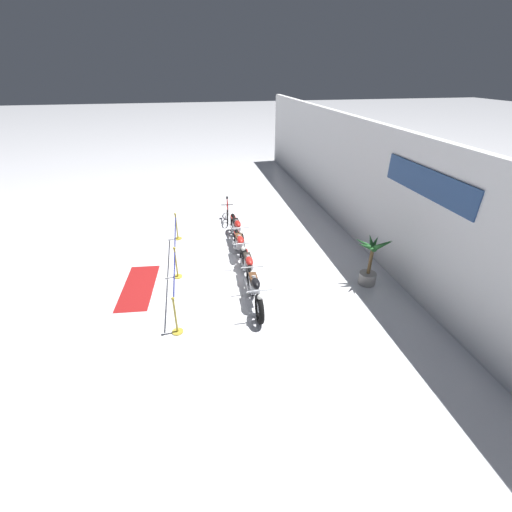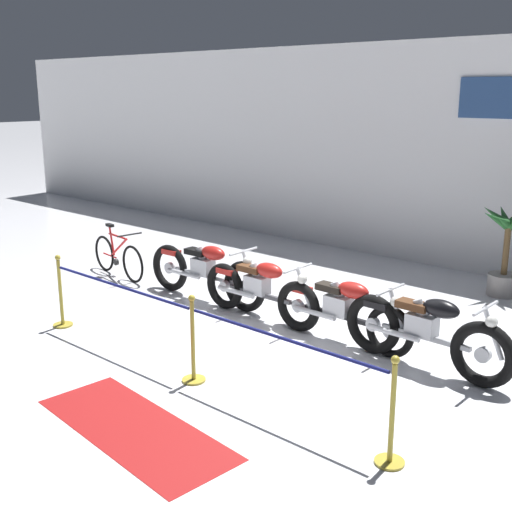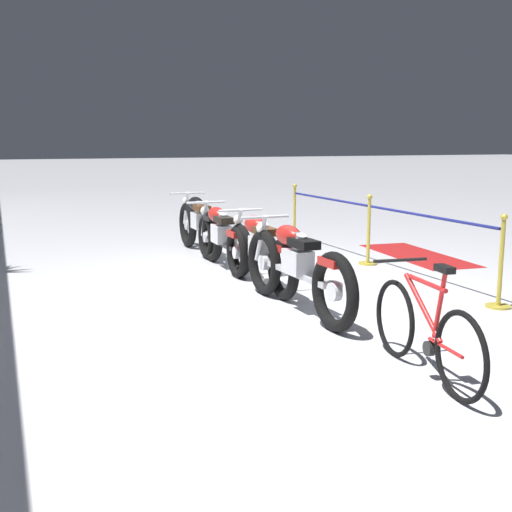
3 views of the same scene
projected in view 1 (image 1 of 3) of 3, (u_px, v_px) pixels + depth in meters
ground_plane at (228, 270)px, 11.00m from camera, size 120.00×120.00×0.00m
back_wall at (385, 198)px, 10.84m from camera, size 28.00×0.29×4.20m
motorcycle_red_0 at (237, 230)px, 12.52m from camera, size 2.45×0.62×0.97m
motorcycle_red_1 at (240, 246)px, 11.46m from camera, size 2.16×0.62×0.94m
motorcycle_red_2 at (249, 267)px, 10.27m from camera, size 2.19×0.62×0.92m
motorcycle_black_3 at (255, 290)px, 9.19m from camera, size 2.23×0.62×0.97m
bicycle at (228, 212)px, 14.43m from camera, size 1.68×0.48×0.94m
potted_palm_left_of_row at (371, 260)px, 9.95m from camera, size 1.04×1.06×1.63m
stanchion_far_left at (176, 241)px, 11.37m from camera, size 5.41×0.28×1.05m
stanchion_mid_left at (177, 267)px, 10.49m from camera, size 0.28×0.28×1.05m
stanchion_mid_right at (176, 321)px, 8.27m from camera, size 0.28×0.28×1.05m
floor_banner at (139, 287)px, 10.16m from camera, size 2.49×1.12×0.01m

